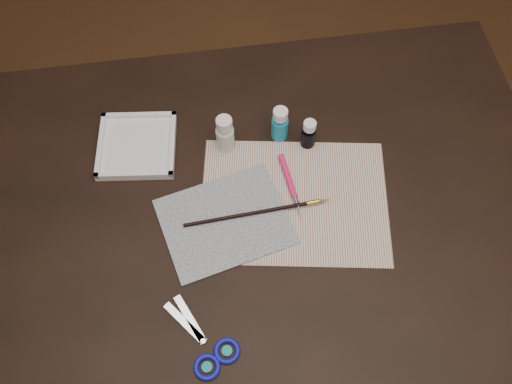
{
  "coord_description": "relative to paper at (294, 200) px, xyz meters",
  "views": [
    {
      "loc": [
        -0.08,
        -0.57,
        1.82
      ],
      "look_at": [
        0.0,
        0.0,
        0.8
      ],
      "focal_mm": 40.0,
      "sensor_mm": 36.0,
      "label": 1
    }
  ],
  "objects": [
    {
      "name": "paint_bottle_white",
      "position": [
        -0.13,
        0.16,
        0.05
      ],
      "size": [
        0.04,
        0.04,
        0.1
      ],
      "primitive_type": "cylinder",
      "rotation": [
        0.0,
        0.0,
        0.03
      ],
      "color": "silver",
      "rests_on": "table"
    },
    {
      "name": "table",
      "position": [
        -0.08,
        0.0,
        -0.38
      ],
      "size": [
        1.3,
        0.9,
        0.75
      ],
      "primitive_type": "cube",
      "color": "black",
      "rests_on": "ground"
    },
    {
      "name": "ground",
      "position": [
        -0.08,
        0.0,
        -0.76
      ],
      "size": [
        3.5,
        3.5,
        0.02
      ],
      "primitive_type": "cube",
      "color": "#422614",
      "rests_on": "ground"
    },
    {
      "name": "palette_tray",
      "position": [
        -0.33,
        0.18,
        0.01
      ],
      "size": [
        0.19,
        0.19,
        0.02
      ],
      "primitive_type": "cube",
      "rotation": [
        0.0,
        0.0,
        -0.12
      ],
      "color": "white",
      "rests_on": "table"
    },
    {
      "name": "scissors",
      "position": [
        -0.24,
        -0.26,
        0.0
      ],
      "size": [
        0.19,
        0.21,
        0.01
      ],
      "primitive_type": null,
      "rotation": [
        0.0,
        0.0,
        2.24
      ],
      "color": "silver",
      "rests_on": "table"
    },
    {
      "name": "paint_bottle_cyan",
      "position": [
        -0.0,
        0.17,
        0.04
      ],
      "size": [
        0.04,
        0.04,
        0.09
      ],
      "primitive_type": "cylinder",
      "rotation": [
        0.0,
        0.0,
        -0.22
      ],
      "color": "#1687B2",
      "rests_on": "table"
    },
    {
      "name": "canvas",
      "position": [
        -0.15,
        -0.03,
        0.0
      ],
      "size": [
        0.3,
        0.26,
        0.0
      ],
      "primitive_type": "cube",
      "rotation": [
        0.0,
        0.0,
        0.23
      ],
      "color": "#142135",
      "rests_on": "paper"
    },
    {
      "name": "paint_bottle_navy",
      "position": [
        0.06,
        0.14,
        0.04
      ],
      "size": [
        0.04,
        0.04,
        0.08
      ],
      "primitive_type": "cylinder",
      "rotation": [
        0.0,
        0.0,
        -0.24
      ],
      "color": "black",
      "rests_on": "table"
    },
    {
      "name": "paintbrush",
      "position": [
        -0.08,
        -0.02,
        0.01
      ],
      "size": [
        0.31,
        0.03,
        0.01
      ],
      "primitive_type": null,
      "rotation": [
        0.0,
        0.0,
        0.05
      ],
      "color": "black",
      "rests_on": "canvas"
    },
    {
      "name": "paper",
      "position": [
        0.0,
        0.0,
        0.0
      ],
      "size": [
        0.44,
        0.36,
        0.0
      ],
      "primitive_type": "cube",
      "rotation": [
        0.0,
        0.0,
        -0.17
      ],
      "color": "white",
      "rests_on": "table"
    },
    {
      "name": "craft_knife",
      "position": [
        -0.0,
        0.03,
        0.01
      ],
      "size": [
        0.03,
        0.16,
        0.01
      ],
      "primitive_type": null,
      "rotation": [
        0.0,
        0.0,
        -1.46
      ],
      "color": "#F11E65",
      "rests_on": "paper"
    }
  ]
}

